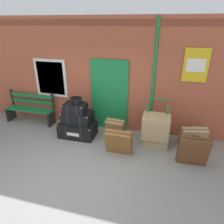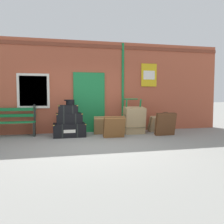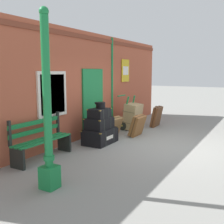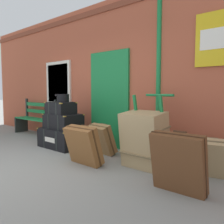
% 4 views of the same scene
% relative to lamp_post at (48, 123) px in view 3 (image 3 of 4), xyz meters
% --- Properties ---
extents(ground_plane, '(60.00, 60.00, 0.00)m').
position_rel_lamp_post_xyz_m(ground_plane, '(3.57, -0.86, -1.16)').
color(ground_plane, gray).
extents(brick_facade, '(10.40, 0.35, 3.20)m').
position_rel_lamp_post_xyz_m(brick_facade, '(3.56, 1.74, 0.43)').
color(brick_facade, '#AD5138').
rests_on(brick_facade, ground).
extents(lamp_post, '(0.28, 0.28, 3.05)m').
position_rel_lamp_post_xyz_m(lamp_post, '(0.00, 0.00, 0.00)').
color(lamp_post, '#197A3D').
rests_on(lamp_post, ground).
extents(platform_bench, '(1.60, 0.43, 1.01)m').
position_rel_lamp_post_xyz_m(platform_bench, '(1.15, 1.30, -0.72)').
color(platform_bench, '#197A3D').
rests_on(platform_bench, ground).
extents(steamer_trunk_base, '(1.02, 0.66, 0.43)m').
position_rel_lamp_post_xyz_m(steamer_trunk_base, '(3.00, 0.84, -0.95)').
color(steamer_trunk_base, black).
rests_on(steamer_trunk_base, ground).
extents(steamer_trunk_middle, '(0.81, 0.56, 0.33)m').
position_rel_lamp_post_xyz_m(steamer_trunk_middle, '(3.00, 0.87, -0.58)').
color(steamer_trunk_middle, black).
rests_on(steamer_trunk_middle, steamer_trunk_base).
extents(steamer_trunk_top, '(0.61, 0.45, 0.27)m').
position_rel_lamp_post_xyz_m(steamer_trunk_top, '(2.96, 0.84, -0.29)').
color(steamer_trunk_top, black).
rests_on(steamer_trunk_top, steamer_trunk_middle).
extents(round_hatbox, '(0.32, 0.28, 0.17)m').
position_rel_lamp_post_xyz_m(round_hatbox, '(3.03, 0.85, -0.06)').
color(round_hatbox, black).
rests_on(round_hatbox, steamer_trunk_top).
extents(porters_trolley, '(0.71, 0.63, 1.19)m').
position_rel_lamp_post_xyz_m(porters_trolley, '(5.17, 1.04, -0.89)').
color(porters_trolley, black).
rests_on(porters_trolley, ground).
extents(large_brown_trunk, '(0.70, 0.54, 0.92)m').
position_rel_lamp_post_xyz_m(large_brown_trunk, '(5.17, 0.86, -0.70)').
color(large_brown_trunk, tan).
rests_on(large_brown_trunk, ground).
extents(suitcase_umber, '(0.66, 0.38, 0.67)m').
position_rel_lamp_post_xyz_m(suitcase_umber, '(4.33, 0.29, -0.83)').
color(suitcase_umber, brown).
rests_on(suitcase_umber, ground).
extents(suitcase_tan, '(0.67, 0.33, 0.76)m').
position_rel_lamp_post_xyz_m(suitcase_tan, '(6.05, 0.31, -0.79)').
color(suitcase_tan, brown).
rests_on(suitcase_tan, ground).
extents(suitcase_oxblood, '(0.56, 0.44, 0.60)m').
position_rel_lamp_post_xyz_m(suitcase_oxblood, '(4.08, 0.99, -0.86)').
color(suitcase_oxblood, olive).
rests_on(suitcase_oxblood, ground).
extents(suitcase_cream, '(0.72, 0.51, 0.58)m').
position_rel_lamp_post_xyz_m(suitcase_cream, '(6.14, 1.12, -0.88)').
color(suitcase_cream, tan).
rests_on(suitcase_cream, ground).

